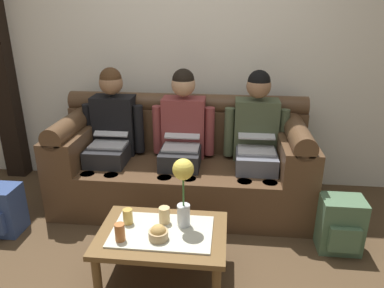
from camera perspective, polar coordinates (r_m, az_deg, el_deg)
The scene contains 12 objects.
back_wall_patterned at distance 3.54m, azimuth -0.49°, elevation 16.61°, with size 6.00×0.12×2.90m, color silver.
couch at distance 3.29m, azimuth -1.48°, elevation -3.18°, with size 2.21×0.88×0.96m.
person_left at distance 3.33m, azimuth -12.63°, elevation 1.87°, with size 0.56×0.67×1.22m.
person_middle at distance 3.18m, azimuth -1.53°, elevation 1.52°, with size 0.56×0.67×1.22m.
person_right at distance 3.17m, azimuth 10.13°, elevation 1.09°, with size 0.56×0.67×1.22m.
coffee_table at distance 2.43m, azimuth -4.73°, elevation -14.56°, with size 0.83×0.58×0.36m.
flower_vase at distance 2.29m, azimuth -1.39°, elevation -6.32°, with size 0.14×0.14×0.47m.
snack_bowl at distance 2.31m, azimuth -5.34°, elevation -13.90°, with size 0.12×0.12×0.10m.
cup_near_left at distance 2.45m, azimuth -4.50°, elevation -11.15°, with size 0.07×0.07×0.11m, color #DBB77A.
cup_near_right at distance 2.47m, azimuth -10.12°, elevation -11.21°, with size 0.06×0.06×0.10m, color gold.
cup_far_center at distance 2.32m, azimuth -11.34°, elevation -13.52°, with size 0.06×0.06×0.11m, color #B26633.
backpack_right at distance 2.93m, azimuth 22.40°, elevation -11.77°, with size 0.31×0.28×0.42m.
Camera 1 is at (0.40, -1.81, 1.71)m, focal length 33.71 mm.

